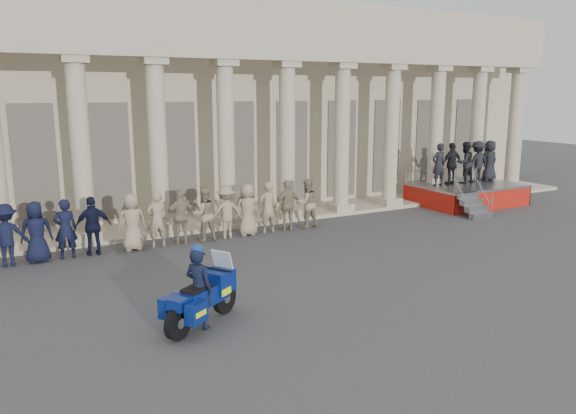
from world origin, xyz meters
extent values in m
plane|color=#3A3A3C|center=(0.00, 0.00, 0.00)|extent=(90.00, 90.00, 0.00)
cube|color=tan|center=(0.00, 15.00, 4.50)|extent=(40.00, 10.00, 9.00)
cube|color=tan|center=(0.00, 8.80, 0.07)|extent=(40.00, 2.60, 0.15)
cube|color=tan|center=(0.00, 8.00, 6.79)|extent=(35.80, 1.00, 1.00)
cube|color=tan|center=(0.00, 8.00, 7.89)|extent=(35.80, 1.00, 1.20)
cube|color=tan|center=(-6.50, 8.00, 0.30)|extent=(0.90, 0.90, 0.30)
cube|color=tan|center=(-3.90, 8.00, 0.30)|extent=(0.90, 0.90, 0.30)
cylinder|color=tan|center=(-3.90, 8.00, 3.25)|extent=(0.64, 0.64, 5.60)
cube|color=tan|center=(-3.90, 8.00, 6.17)|extent=(0.85, 0.85, 0.24)
cube|color=tan|center=(-1.30, 8.00, 0.30)|extent=(0.90, 0.90, 0.30)
cylinder|color=tan|center=(-1.30, 8.00, 3.25)|extent=(0.64, 0.64, 5.60)
cube|color=tan|center=(-1.30, 8.00, 6.17)|extent=(0.85, 0.85, 0.24)
cube|color=tan|center=(1.30, 8.00, 0.30)|extent=(0.90, 0.90, 0.30)
cylinder|color=tan|center=(1.30, 8.00, 3.25)|extent=(0.64, 0.64, 5.60)
cube|color=tan|center=(1.30, 8.00, 6.17)|extent=(0.85, 0.85, 0.24)
cube|color=tan|center=(3.90, 8.00, 0.30)|extent=(0.90, 0.90, 0.30)
cylinder|color=tan|center=(3.90, 8.00, 3.25)|extent=(0.64, 0.64, 5.60)
cube|color=tan|center=(3.90, 8.00, 6.17)|extent=(0.85, 0.85, 0.24)
cube|color=tan|center=(6.50, 8.00, 0.30)|extent=(0.90, 0.90, 0.30)
cylinder|color=tan|center=(6.50, 8.00, 3.25)|extent=(0.64, 0.64, 5.60)
cube|color=tan|center=(6.50, 8.00, 6.17)|extent=(0.85, 0.85, 0.24)
cube|color=tan|center=(9.10, 8.00, 0.30)|extent=(0.90, 0.90, 0.30)
cylinder|color=tan|center=(9.10, 8.00, 3.25)|extent=(0.64, 0.64, 5.60)
cube|color=tan|center=(9.10, 8.00, 6.17)|extent=(0.85, 0.85, 0.24)
cube|color=tan|center=(11.70, 8.00, 0.30)|extent=(0.90, 0.90, 0.30)
cylinder|color=tan|center=(11.70, 8.00, 3.25)|extent=(0.64, 0.64, 5.60)
cube|color=tan|center=(11.70, 8.00, 6.17)|extent=(0.85, 0.85, 0.24)
cube|color=tan|center=(14.30, 8.00, 0.30)|extent=(0.90, 0.90, 0.30)
cylinder|color=tan|center=(14.30, 8.00, 3.25)|extent=(0.64, 0.64, 5.60)
cube|color=tan|center=(14.30, 8.00, 6.17)|extent=(0.85, 0.85, 0.24)
cube|color=tan|center=(16.90, 8.00, 0.30)|extent=(0.90, 0.90, 0.30)
cylinder|color=tan|center=(16.90, 8.00, 3.25)|extent=(0.64, 0.64, 5.60)
cube|color=tan|center=(16.90, 8.00, 6.17)|extent=(0.85, 0.85, 0.24)
cube|color=black|center=(-5.20, 10.02, 2.55)|extent=(1.30, 0.12, 4.20)
cube|color=black|center=(-2.60, 10.02, 2.55)|extent=(1.30, 0.12, 4.20)
cube|color=black|center=(0.00, 10.02, 2.55)|extent=(1.30, 0.12, 4.20)
cube|color=black|center=(2.60, 10.02, 2.55)|extent=(1.30, 0.12, 4.20)
cube|color=black|center=(5.20, 10.02, 2.55)|extent=(1.30, 0.12, 4.20)
cube|color=black|center=(7.80, 10.02, 2.55)|extent=(1.30, 0.12, 4.20)
cube|color=black|center=(10.40, 10.02, 2.55)|extent=(1.30, 0.12, 4.20)
cube|color=black|center=(13.00, 10.02, 2.55)|extent=(1.30, 0.12, 4.20)
cube|color=black|center=(15.60, 10.02, 2.55)|extent=(1.30, 0.12, 4.20)
imported|color=black|center=(-6.39, 6.47, 0.95)|extent=(1.23, 0.71, 1.90)
imported|color=black|center=(-5.56, 6.47, 0.95)|extent=(0.93, 0.61, 1.90)
imported|color=black|center=(-4.73, 6.47, 0.95)|extent=(0.69, 0.46, 1.90)
imported|color=black|center=(-3.91, 6.47, 0.95)|extent=(1.12, 0.46, 1.90)
imported|color=gray|center=(-2.68, 6.47, 0.95)|extent=(0.93, 0.61, 1.90)
imported|color=gray|center=(-1.85, 6.47, 0.95)|extent=(0.69, 0.46, 1.90)
imported|color=gray|center=(-1.02, 6.47, 0.95)|extent=(1.12, 0.46, 1.90)
imported|color=gray|center=(-0.20, 6.47, 0.95)|extent=(0.92, 0.72, 1.90)
imported|color=gray|center=(0.63, 6.47, 0.95)|extent=(1.23, 0.71, 1.90)
imported|color=gray|center=(1.46, 6.47, 0.95)|extent=(0.93, 0.61, 1.90)
imported|color=gray|center=(2.28, 6.47, 0.95)|extent=(0.69, 0.46, 1.90)
imported|color=gray|center=(3.11, 6.47, 0.95)|extent=(1.12, 0.46, 1.90)
imported|color=gray|center=(3.94, 6.47, 0.95)|extent=(0.92, 0.72, 1.90)
cube|color=gray|center=(12.84, 7.03, 0.90)|extent=(4.69, 3.35, 0.10)
cube|color=#A0160C|center=(12.84, 5.37, 0.42)|extent=(4.69, 0.04, 0.85)
cube|color=#A0160C|center=(10.52, 7.03, 0.42)|extent=(0.04, 3.35, 0.85)
cube|color=#A0160C|center=(15.17, 7.03, 0.42)|extent=(0.04, 3.35, 0.85)
cube|color=gray|center=(11.10, 4.45, 0.12)|extent=(1.10, 0.28, 0.24)
cube|color=gray|center=(11.10, 4.73, 0.36)|extent=(1.10, 0.28, 0.24)
cube|color=gray|center=(11.10, 5.01, 0.59)|extent=(1.10, 0.28, 0.24)
cube|color=gray|center=(11.10, 5.29, 0.83)|extent=(1.10, 0.28, 0.24)
cylinder|color=gray|center=(12.84, 8.65, 1.45)|extent=(4.69, 0.04, 0.04)
imported|color=black|center=(11.24, 7.23, 1.91)|extent=(0.70, 0.46, 1.93)
imported|color=black|center=(12.04, 7.23, 1.91)|extent=(1.13, 0.47, 1.93)
imported|color=black|center=(12.84, 7.23, 1.91)|extent=(0.94, 0.73, 1.93)
imported|color=black|center=(13.64, 7.23, 1.91)|extent=(1.24, 0.72, 1.93)
imported|color=black|center=(14.44, 7.23, 1.91)|extent=(0.94, 0.61, 1.93)
cylinder|color=black|center=(-2.03, 0.01, 0.37)|extent=(0.70, 0.53, 0.74)
cylinder|color=black|center=(-3.44, -0.90, 0.37)|extent=(0.70, 0.53, 0.74)
cube|color=navy|center=(-2.69, -0.42, 0.69)|extent=(1.33, 1.09, 0.42)
cube|color=navy|center=(-2.22, -0.11, 0.87)|extent=(0.83, 0.82, 0.50)
cube|color=silver|center=(-2.22, -0.11, 0.61)|extent=(0.39, 0.41, 0.13)
cube|color=#B2BFCC|center=(-2.06, -0.01, 1.25)|extent=(0.47, 0.56, 0.60)
cube|color=black|center=(-2.87, -0.54, 0.92)|extent=(0.82, 0.71, 0.11)
cube|color=navy|center=(-3.39, -0.87, 0.78)|extent=(0.53, 0.53, 0.25)
cube|color=navy|center=(-3.10, -1.11, 0.61)|extent=(0.56, 0.48, 0.45)
cube|color=#E8FF0D|center=(-3.10, -1.11, 0.61)|extent=(0.43, 0.41, 0.11)
cube|color=navy|center=(-3.49, -0.51, 0.61)|extent=(0.56, 0.48, 0.45)
cube|color=#E8FF0D|center=(-3.49, -0.51, 0.61)|extent=(0.43, 0.41, 0.11)
cylinder|color=silver|center=(-3.30, -0.50, 0.34)|extent=(0.62, 0.46, 0.11)
cylinder|color=black|center=(-2.22, -0.11, 1.14)|extent=(0.46, 0.68, 0.04)
imported|color=black|center=(-2.83, -0.51, 0.91)|extent=(0.73, 0.80, 1.83)
sphere|color=navy|center=(-2.83, -0.51, 1.78)|extent=(0.28, 0.28, 0.28)
camera|label=1|loc=(-6.61, -11.74, 5.14)|focal=35.00mm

